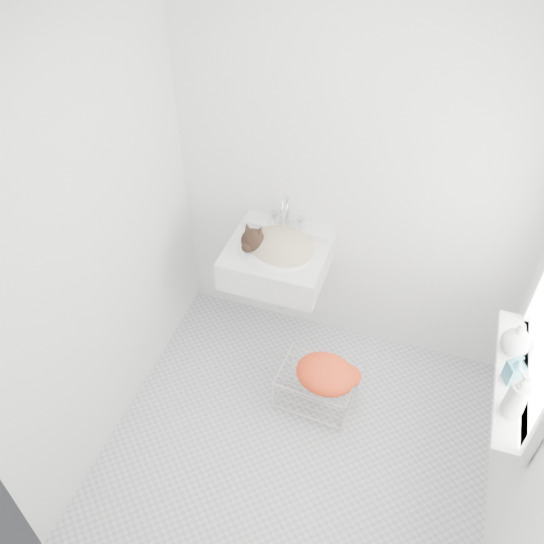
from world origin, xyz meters
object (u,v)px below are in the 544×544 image
(bottle_b, at_px, (511,380))
(bottle_c, at_px, (512,350))
(wire_rack, at_px, (316,387))
(sink, at_px, (277,249))
(cat, at_px, (278,246))
(bottle_a, at_px, (510,412))

(bottle_b, relative_size, bottle_c, 0.90)
(wire_rack, bearing_deg, bottle_b, -9.53)
(wire_rack, xyz_separation_m, bottle_b, (0.98, -0.17, 0.70))
(sink, height_order, wire_rack, sink)
(bottle_b, bearing_deg, cat, 158.03)
(sink, xyz_separation_m, bottle_b, (1.38, -0.57, 0.00))
(sink, height_order, cat, cat)
(wire_rack, bearing_deg, sink, 134.51)
(wire_rack, relative_size, bottle_a, 2.01)
(wire_rack, distance_m, bottle_c, 1.21)
(sink, distance_m, wire_rack, 0.90)
(wire_rack, bearing_deg, bottle_c, 1.74)
(bottle_a, bearing_deg, bottle_b, 90.00)
(sink, xyz_separation_m, wire_rack, (0.40, -0.40, -0.70))
(sink, distance_m, bottle_b, 1.49)
(cat, bearing_deg, wire_rack, -44.16)
(sink, height_order, bottle_b, sink)
(sink, xyz_separation_m, bottle_c, (1.38, -0.37, 0.00))
(wire_rack, bearing_deg, bottle_a, -19.82)
(sink, height_order, bottle_c, sink)
(bottle_c, bearing_deg, sink, 164.85)
(bottle_b, bearing_deg, bottle_a, -90.00)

